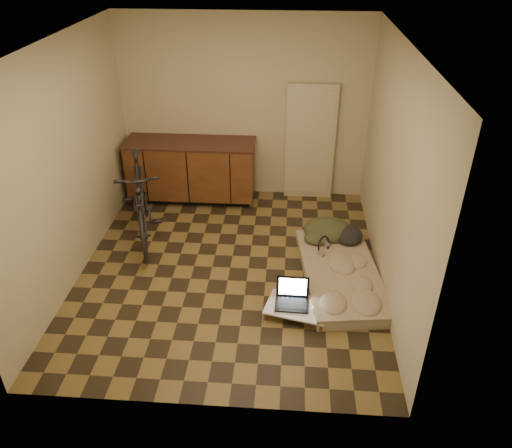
# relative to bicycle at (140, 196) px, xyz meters

# --- Properties ---
(room_shell) EXTENTS (3.50, 4.00, 2.60)m
(room_shell) POSITION_rel_bicycle_xyz_m (1.20, -0.61, 0.70)
(room_shell) COLOR olive
(room_shell) RESTS_ON ground
(cabinets) EXTENTS (1.84, 0.62, 0.91)m
(cabinets) POSITION_rel_bicycle_xyz_m (0.45, 1.09, -0.14)
(cabinets) COLOR black
(cabinets) RESTS_ON ground
(appliance_panel) EXTENTS (0.70, 0.10, 1.70)m
(appliance_panel) POSITION_rel_bicycle_xyz_m (2.15, 1.33, 0.25)
(appliance_panel) COLOR beige
(appliance_panel) RESTS_ON ground
(bicycle) EXTENTS (1.07, 1.95, 1.21)m
(bicycle) POSITION_rel_bicycle_xyz_m (0.00, 0.00, 0.00)
(bicycle) COLOR black
(bicycle) RESTS_ON ground
(futon) EXTENTS (1.04, 1.82, 0.15)m
(futon) POSITION_rel_bicycle_xyz_m (2.50, -0.74, -0.53)
(futon) COLOR #B4AB90
(futon) RESTS_ON ground
(clothing_pile) EXTENTS (0.72, 0.63, 0.26)m
(clothing_pile) POSITION_rel_bicycle_xyz_m (2.45, -0.02, -0.32)
(clothing_pile) COLOR #373C23
(clothing_pile) RESTS_ON futon
(headphones) EXTENTS (0.35, 0.36, 0.18)m
(headphones) POSITION_rel_bicycle_xyz_m (2.31, -0.39, -0.37)
(headphones) COLOR black
(headphones) RESTS_ON futon
(lap_desk) EXTENTS (0.72, 0.55, 0.11)m
(lap_desk) POSITION_rel_bicycle_xyz_m (2.00, -1.39, -0.51)
(lap_desk) COLOR brown
(lap_desk) RESTS_ON ground
(laptop) EXTENTS (0.36, 0.32, 0.24)m
(laptop) POSITION_rel_bicycle_xyz_m (1.95, -1.32, -0.45)
(laptop) COLOR black
(laptop) RESTS_ON lap_desk
(mouse) EXTENTS (0.08, 0.12, 0.04)m
(mouse) POSITION_rel_bicycle_xyz_m (2.18, -1.43, -0.48)
(mouse) COLOR white
(mouse) RESTS_ON lap_desk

